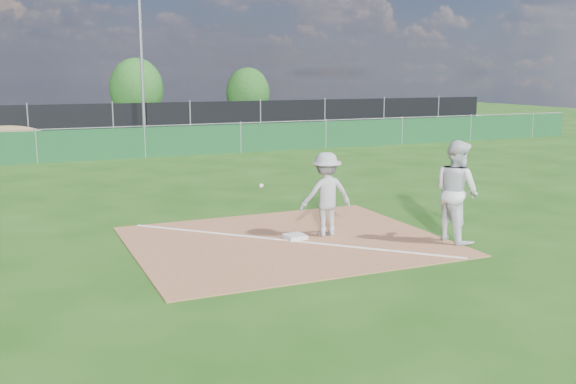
% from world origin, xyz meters
% --- Properties ---
extents(ground, '(90.00, 90.00, 0.00)m').
position_xyz_m(ground, '(0.00, 10.00, 0.00)').
color(ground, '#1B440E').
rests_on(ground, ground).
extents(infield_dirt, '(6.00, 5.00, 0.02)m').
position_xyz_m(infield_dirt, '(0.00, 1.00, 0.01)').
color(infield_dirt, brown).
rests_on(infield_dirt, ground).
extents(foul_line, '(5.01, 5.01, 0.01)m').
position_xyz_m(foul_line, '(0.00, 1.00, 0.03)').
color(foul_line, white).
rests_on(foul_line, infield_dirt).
extents(green_fence, '(44.00, 0.05, 1.20)m').
position_xyz_m(green_fence, '(0.00, 15.00, 0.60)').
color(green_fence, '#103C1C').
rests_on(green_fence, ground).
extents(dirt_mound, '(3.38, 2.60, 1.17)m').
position_xyz_m(dirt_mound, '(-5.00, 18.50, 0.58)').
color(dirt_mound, olive).
rests_on(dirt_mound, ground).
extents(black_fence, '(46.00, 0.04, 1.80)m').
position_xyz_m(black_fence, '(0.00, 23.00, 0.90)').
color(black_fence, black).
rests_on(black_fence, ground).
extents(parking_lot, '(46.00, 9.00, 0.01)m').
position_xyz_m(parking_lot, '(0.00, 28.00, 0.01)').
color(parking_lot, black).
rests_on(parking_lot, ground).
extents(light_pole, '(0.16, 0.16, 8.00)m').
position_xyz_m(light_pole, '(1.50, 22.70, 4.00)').
color(light_pole, slate).
rests_on(light_pole, ground).
extents(first_base, '(0.42, 0.42, 0.08)m').
position_xyz_m(first_base, '(0.22, 1.07, 0.06)').
color(first_base, silver).
rests_on(first_base, infield_dirt).
extents(play_at_first, '(2.11, 0.70, 1.71)m').
position_xyz_m(play_at_first, '(0.92, 1.08, 0.88)').
color(play_at_first, '#A6A6A9').
rests_on(play_at_first, infield_dirt).
extents(runner, '(0.83, 1.03, 2.03)m').
position_xyz_m(runner, '(3.08, -0.32, 1.01)').
color(runner, silver).
rests_on(runner, ground).
extents(car_left, '(4.70, 2.27, 1.55)m').
position_xyz_m(car_left, '(-4.65, 27.99, 0.78)').
color(car_left, '#9EA0A5').
rests_on(car_left, parking_lot).
extents(car_mid, '(4.57, 3.14, 1.43)m').
position_xyz_m(car_mid, '(-0.96, 27.81, 0.72)').
color(car_mid, black).
rests_on(car_mid, parking_lot).
extents(car_right, '(4.39, 2.56, 1.20)m').
position_xyz_m(car_right, '(4.15, 27.22, 0.61)').
color(car_right, black).
rests_on(car_right, parking_lot).
extents(tree_mid, '(3.66, 3.66, 4.35)m').
position_xyz_m(tree_mid, '(3.44, 34.94, 2.24)').
color(tree_mid, '#382316').
rests_on(tree_mid, ground).
extents(tree_right, '(3.12, 3.12, 3.70)m').
position_xyz_m(tree_right, '(11.07, 33.37, 1.90)').
color(tree_right, '#382316').
rests_on(tree_right, ground).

